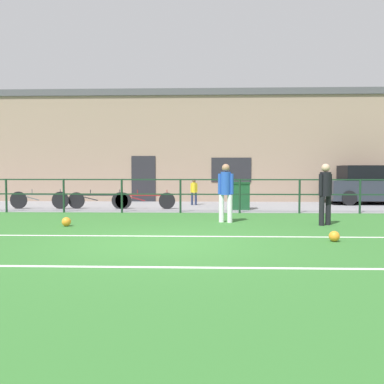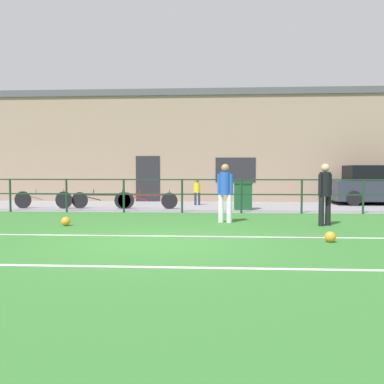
# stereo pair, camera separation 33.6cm
# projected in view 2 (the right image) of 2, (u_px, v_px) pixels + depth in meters

# --- Properties ---
(ground) EXTENTS (60.00, 44.00, 0.04)m
(ground) POSITION_uv_depth(u_px,v_px,m) (156.00, 244.00, 8.41)
(ground) COLOR #33702D
(field_line_touchline) EXTENTS (36.00, 0.11, 0.00)m
(field_line_touchline) POSITION_uv_depth(u_px,v_px,m) (162.00, 236.00, 9.27)
(field_line_touchline) COLOR white
(field_line_touchline) RESTS_ON ground
(field_line_hash) EXTENTS (36.00, 0.11, 0.00)m
(field_line_hash) POSITION_uv_depth(u_px,v_px,m) (135.00, 267.00, 6.30)
(field_line_hash) COLOR white
(field_line_hash) RESTS_ON ground
(pavement_strip) EXTENTS (48.00, 5.00, 0.02)m
(pavement_strip) POSITION_uv_depth(u_px,v_px,m) (188.00, 206.00, 16.88)
(pavement_strip) COLOR gray
(pavement_strip) RESTS_ON ground
(perimeter_fence) EXTENTS (36.07, 0.07, 1.15)m
(perimeter_fence) POSITION_uv_depth(u_px,v_px,m) (182.00, 191.00, 14.35)
(perimeter_fence) COLOR #193823
(perimeter_fence) RESTS_ON ground
(clubhouse_facade) EXTENTS (28.00, 2.56, 5.14)m
(clubhouse_facade) POSITION_uv_depth(u_px,v_px,m) (193.00, 147.00, 20.44)
(clubhouse_facade) COLOR gray
(clubhouse_facade) RESTS_ON ground
(player_goalkeeper) EXTENTS (0.39, 0.28, 1.61)m
(player_goalkeeper) POSITION_uv_depth(u_px,v_px,m) (325.00, 191.00, 10.97)
(player_goalkeeper) COLOR black
(player_goalkeeper) RESTS_ON ground
(player_striker) EXTENTS (0.43, 0.28, 1.61)m
(player_striker) POSITION_uv_depth(u_px,v_px,m) (225.00, 189.00, 11.67)
(player_striker) COLOR white
(player_striker) RESTS_ON ground
(soccer_ball_match) EXTENTS (0.22, 0.22, 0.22)m
(soccer_ball_match) POSITION_uv_depth(u_px,v_px,m) (330.00, 237.00, 8.47)
(soccer_ball_match) COLOR orange
(soccer_ball_match) RESTS_ON ground
(soccer_ball_spare) EXTENTS (0.23, 0.23, 0.23)m
(soccer_ball_spare) POSITION_uv_depth(u_px,v_px,m) (66.00, 221.00, 10.99)
(soccer_ball_spare) COLOR orange
(soccer_ball_spare) RESTS_ON ground
(spectator_child) EXTENTS (0.29, 0.19, 1.07)m
(spectator_child) POSITION_uv_depth(u_px,v_px,m) (197.00, 190.00, 17.39)
(spectator_child) COLOR #232D4C
(spectator_child) RESTS_ON pavement_strip
(parked_car_red) EXTENTS (3.98, 1.89, 1.63)m
(parked_car_red) POSITION_uv_depth(u_px,v_px,m) (379.00, 186.00, 17.76)
(parked_car_red) COLOR #282D38
(parked_car_red) RESTS_ON pavement_strip
(bicycle_parked_0) EXTENTS (2.23, 0.04, 0.71)m
(bicycle_parked_0) POSITION_uv_depth(u_px,v_px,m) (101.00, 200.00, 15.77)
(bicycle_parked_0) COLOR black
(bicycle_parked_0) RESTS_ON pavement_strip
(bicycle_parked_1) EXTENTS (2.22, 0.04, 0.71)m
(bicycle_parked_1) POSITION_uv_depth(u_px,v_px,m) (148.00, 200.00, 15.66)
(bicycle_parked_1) COLOR black
(bicycle_parked_1) RESTS_ON pavement_strip
(bicycle_parked_3) EXTENTS (2.20, 0.04, 0.74)m
(bicycle_parked_3) POSITION_uv_depth(u_px,v_px,m) (43.00, 200.00, 15.80)
(bicycle_parked_3) COLOR black
(bicycle_parked_3) RESTS_ON pavement_strip
(trash_bin_0) EXTENTS (0.66, 0.56, 1.00)m
(trash_bin_0) POSITION_uv_depth(u_px,v_px,m) (243.00, 196.00, 15.34)
(trash_bin_0) COLOR #194C28
(trash_bin_0) RESTS_ON pavement_strip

